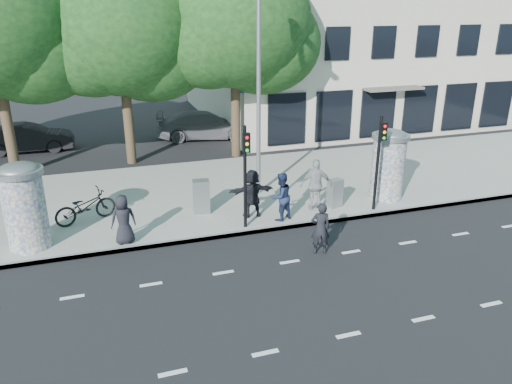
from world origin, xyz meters
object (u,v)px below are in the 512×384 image
object	(u,v)px
ad_column_left	(24,204)
man_road	(320,228)
ad_column_right	(388,163)
ped_a	(123,220)
car_right	(204,125)
ped_c	(281,197)
car_mid	(28,138)
street_lamp	(259,71)
traffic_pole_near	(245,167)
cabinet_right	(335,193)
cabinet_left	(201,196)
bicycle	(85,207)
traffic_pole_far	(379,154)
ped_e	(316,185)
ped_f	(252,193)

from	to	relation	value
ad_column_left	man_road	world-z (taller)	ad_column_left
ad_column_left	man_road	bearing A→B (deg)	-18.95
ad_column_right	man_road	xyz separation A→B (m)	(-4.13, -3.04, -0.73)
ped_a	car_right	size ratio (longest dim) A/B	0.30
ped_c	car_mid	bearing A→B (deg)	-75.11
street_lamp	car_mid	world-z (taller)	street_lamp
ped_c	traffic_pole_near	bearing A→B (deg)	-11.20
ad_column_left	car_mid	xyz separation A→B (m)	(-1.05, 11.74, -0.83)
cabinet_right	cabinet_left	bearing A→B (deg)	153.84
bicycle	man_road	bearing A→B (deg)	-143.01
traffic_pole_far	ped_c	size ratio (longest dim) A/B	2.04
ad_column_left	traffic_pole_near	size ratio (longest dim) A/B	0.78
ped_a	bicycle	bearing A→B (deg)	-68.46
ped_e	ped_c	bearing A→B (deg)	29.69
bicycle	traffic_pole_far	bearing A→B (deg)	-122.62
ad_column_right	traffic_pole_near	bearing A→B (deg)	-171.11
ped_e	car_mid	size ratio (longest dim) A/B	0.43
traffic_pole_far	cabinet_left	xyz separation A→B (m)	(-5.91, 1.68, -1.48)
ad_column_left	traffic_pole_far	bearing A→B (deg)	-3.55
ped_f	man_road	world-z (taller)	ped_f
man_road	bicycle	world-z (taller)	man_road
car_right	ad_column_right	bearing A→B (deg)	-149.86
street_lamp	car_mid	xyz separation A→B (m)	(-9.05, 9.61, -4.08)
street_lamp	cabinet_right	distance (m)	5.12
ad_column_left	man_road	distance (m)	8.77
ped_c	man_road	xyz separation A→B (m)	(0.36, -2.37, -0.17)
ped_c	cabinet_right	world-z (taller)	ped_c
ped_a	car_mid	size ratio (longest dim) A/B	0.36
ped_e	car_mid	distance (m)	15.74
ped_f	car_mid	xyz separation A→B (m)	(-8.13, 11.63, -0.28)
ped_e	car_right	world-z (taller)	ped_e
car_mid	ped_f	bearing A→B (deg)	-144.23
bicycle	ped_c	bearing A→B (deg)	-127.09
ad_column_left	man_road	size ratio (longest dim) A/B	1.64
ped_f	cabinet_left	xyz separation A→B (m)	(-1.59, 0.87, -0.25)
traffic_pole_far	street_lamp	size ratio (longest dim) A/B	0.42
street_lamp	ped_c	size ratio (longest dim) A/B	4.81
traffic_pole_near	ped_c	bearing A→B (deg)	10.15
traffic_pole_far	car_mid	xyz separation A→B (m)	(-12.45, 12.45, -1.52)
street_lamp	cabinet_right	bearing A→B (deg)	-44.67
traffic_pole_near	cabinet_right	xyz separation A→B (m)	(3.56, 0.71, -1.56)
ad_column_left	traffic_pole_far	distance (m)	11.44
ped_f	cabinet_left	world-z (taller)	ped_f
ped_a	ped_c	bearing A→B (deg)	175.03
ped_a	bicycle	world-z (taller)	ped_a
street_lamp	ped_e	distance (m)	4.52
ad_column_right	ad_column_left	bearing A→B (deg)	-179.08
ad_column_right	ped_a	bearing A→B (deg)	-174.97
ped_a	ped_c	xyz separation A→B (m)	(5.16, 0.18, 0.05)
ped_c	street_lamp	bearing A→B (deg)	-113.42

